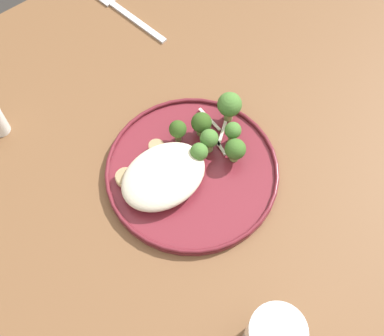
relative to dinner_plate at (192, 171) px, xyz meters
The scene contains 20 objects.
ground 0.75m from the dinner_plate, 154.30° to the left, with size 6.00×6.00×0.00m, color #2D2B28.
wooden_dining_table 0.10m from the dinner_plate, 154.30° to the left, with size 1.40×1.00×0.74m.
dinner_plate is the anchor object (origin of this frame).
noodle_bed 0.05m from the dinner_plate, 164.65° to the left, with size 0.15×0.11×0.04m.
seared_scallop_on_noodles 0.02m from the dinner_plate, 88.34° to the right, with size 0.03×0.03×0.01m.
seared_scallop_half_hidden 0.11m from the dinner_plate, 151.24° to the left, with size 0.03×0.03×0.01m.
seared_scallop_left_edge 0.07m from the dinner_plate, 109.88° to the left, with size 0.03×0.03×0.02m.
seared_scallop_front_small 0.05m from the dinner_plate, 169.20° to the left, with size 0.02×0.02×0.01m.
seared_scallop_tilted_round 0.07m from the dinner_plate, behind, with size 0.03×0.03×0.01m.
broccoli_floret_split_head 0.06m from the dinner_plate, 17.97° to the left, with size 0.03×0.03×0.05m.
broccoli_floret_front_edge 0.08m from the dinner_plate, 19.58° to the right, with size 0.04×0.04×0.05m.
broccoli_floret_center_pile 0.04m from the dinner_plate, 19.89° to the left, with size 0.03×0.03×0.05m.
broccoli_floret_beside_noodles 0.09m from the dinner_plate, ahead, with size 0.03×0.03×0.05m.
broccoli_floret_left_leaning 0.13m from the dinner_plate, 20.48° to the left, with size 0.04×0.04×0.06m.
broccoli_floret_rear_charred 0.08m from the dinner_plate, 39.92° to the left, with size 0.04×0.04×0.05m.
broccoli_floret_right_tilted 0.07m from the dinner_plate, 73.15° to the left, with size 0.03×0.03×0.05m.
onion_sliver_pale_crescent 0.07m from the dinner_plate, ahead, with size 0.05×0.01×0.00m, color silver.
onion_sliver_curled_piece 0.09m from the dinner_plate, 12.79° to the left, with size 0.05×0.01×0.00m, color silver.
onion_sliver_long_sliver 0.10m from the dinner_plate, 34.70° to the left, with size 0.06×0.01×0.00m, color silver.
dinner_fork 0.38m from the dinner_plate, 71.67° to the left, with size 0.05×0.19×0.00m.
Camera 1 is at (-0.19, -0.33, 1.50)m, focal length 47.72 mm.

